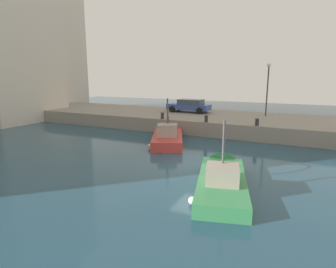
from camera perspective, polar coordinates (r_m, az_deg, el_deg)
The scene contains 11 objects.
water_surface at distance 16.16m, azimuth 6.11°, elevation -6.07°, with size 80.00×80.00×0.00m, color navy.
quay_wall at distance 26.86m, azimuth 14.50°, elevation 2.08°, with size 9.00×56.00×1.20m, color gray.
fishing_boat_green at distance 13.34m, azimuth 10.76°, elevation -9.68°, with size 7.00×3.59×4.03m.
fishing_boat_red at distance 21.30m, azimuth -0.04°, elevation -1.35°, with size 6.50×4.36×4.27m.
parked_car_blue at distance 29.27m, azimuth 4.31°, elevation 5.74°, with size 1.98×4.43×1.33m.
mooring_bollard_south at distance 22.35m, azimuth 17.49°, elevation 2.31°, with size 0.28×0.28×0.55m, color #2D2D33.
mooring_bollard_mid at distance 23.25m, azimuth 7.70°, elevation 3.09°, with size 0.28×0.28×0.55m, color #2D2D33.
mooring_bollard_north at distance 24.77m, azimuth -1.13°, elevation 3.72°, with size 0.28×0.28×0.55m, color #2D2D33.
quay_streetlamp at distance 27.71m, azimuth 19.48°, elevation 10.09°, with size 0.36×0.36×4.83m.
waterfront_building_central at distance 44.62m, azimuth -22.63°, elevation 19.07°, with size 7.30×6.48×22.56m.
waterfront_building_east_mid at distance 36.57m, azimuth -30.23°, elevation 18.98°, with size 8.88×8.57×20.96m.
Camera 1 is at (-14.52, -5.12, 4.91)m, focal length 30.27 mm.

